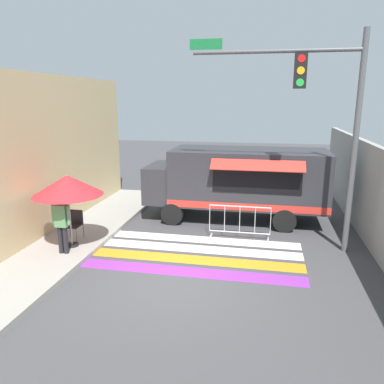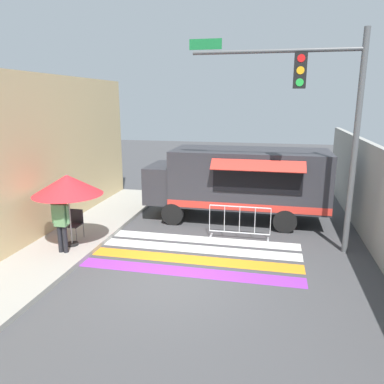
{
  "view_description": "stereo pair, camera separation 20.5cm",
  "coord_description": "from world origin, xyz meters",
  "px_view_note": "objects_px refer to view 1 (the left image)",
  "views": [
    {
      "loc": [
        2.02,
        -8.15,
        4.25
      ],
      "look_at": [
        -0.2,
        3.13,
        1.4
      ],
      "focal_mm": 35.0,
      "sensor_mm": 36.0,
      "label": 1
    },
    {
      "loc": [
        2.22,
        -8.11,
        4.25
      ],
      "look_at": [
        -0.2,
        3.13,
        1.4
      ],
      "focal_mm": 35.0,
      "sensor_mm": 36.0,
      "label": 2
    }
  ],
  "objects_px": {
    "food_truck": "(234,179)",
    "barricade_front": "(240,222)",
    "vendor_person": "(61,221)",
    "traffic_signal_pole": "(322,106)",
    "patio_umbrella": "(67,185)",
    "folding_chair": "(74,222)"
  },
  "relations": [
    {
      "from": "food_truck",
      "to": "barricade_front",
      "type": "distance_m",
      "value": 2.19
    },
    {
      "from": "vendor_person",
      "to": "traffic_signal_pole",
      "type": "bearing_deg",
      "value": 15.63
    },
    {
      "from": "traffic_signal_pole",
      "to": "patio_umbrella",
      "type": "xyz_separation_m",
      "value": [
        -6.8,
        -1.48,
        -2.14
      ]
    },
    {
      "from": "food_truck",
      "to": "traffic_signal_pole",
      "type": "relative_size",
      "value": 1.05
    },
    {
      "from": "traffic_signal_pole",
      "to": "vendor_person",
      "type": "bearing_deg",
      "value": -163.6
    },
    {
      "from": "traffic_signal_pole",
      "to": "patio_umbrella",
      "type": "distance_m",
      "value": 7.28
    },
    {
      "from": "traffic_signal_pole",
      "to": "folding_chair",
      "type": "height_order",
      "value": "traffic_signal_pole"
    },
    {
      "from": "traffic_signal_pole",
      "to": "barricade_front",
      "type": "distance_m",
      "value": 4.16
    },
    {
      "from": "food_truck",
      "to": "patio_umbrella",
      "type": "relative_size",
      "value": 3.03
    },
    {
      "from": "folding_chair",
      "to": "traffic_signal_pole",
      "type": "bearing_deg",
      "value": -2.55
    },
    {
      "from": "patio_umbrella",
      "to": "vendor_person",
      "type": "bearing_deg",
      "value": -86.53
    },
    {
      "from": "patio_umbrella",
      "to": "folding_chair",
      "type": "height_order",
      "value": "patio_umbrella"
    },
    {
      "from": "traffic_signal_pole",
      "to": "vendor_person",
      "type": "relative_size",
      "value": 3.69
    },
    {
      "from": "vendor_person",
      "to": "barricade_front",
      "type": "height_order",
      "value": "vendor_person"
    },
    {
      "from": "folding_chair",
      "to": "barricade_front",
      "type": "relative_size",
      "value": 0.46
    },
    {
      "from": "patio_umbrella",
      "to": "barricade_front",
      "type": "distance_m",
      "value": 5.24
    },
    {
      "from": "folding_chair",
      "to": "barricade_front",
      "type": "height_order",
      "value": "barricade_front"
    },
    {
      "from": "barricade_front",
      "to": "traffic_signal_pole",
      "type": "bearing_deg",
      "value": -11.61
    },
    {
      "from": "food_truck",
      "to": "traffic_signal_pole",
      "type": "height_order",
      "value": "traffic_signal_pole"
    },
    {
      "from": "traffic_signal_pole",
      "to": "vendor_person",
      "type": "height_order",
      "value": "traffic_signal_pole"
    },
    {
      "from": "food_truck",
      "to": "patio_umbrella",
      "type": "bearing_deg",
      "value": -138.4
    },
    {
      "from": "folding_chair",
      "to": "vendor_person",
      "type": "relative_size",
      "value": 0.55
    }
  ]
}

